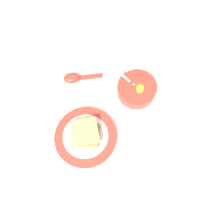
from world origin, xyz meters
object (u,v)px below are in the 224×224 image
egg_bowl (137,89)px  soup_spoon (75,78)px  toast_plate (86,137)px  toast_sandwich (86,134)px

egg_bowl → soup_spoon: egg_bowl is taller
toast_plate → egg_bowl: bearing=-52.0°
egg_bowl → toast_plate: bearing=128.0°
toast_plate → soup_spoon: (0.22, 0.02, 0.00)m
toast_sandwich → soup_spoon: (0.22, 0.03, -0.02)m
soup_spoon → egg_bowl: bearing=-109.4°
egg_bowl → soup_spoon: 0.22m
egg_bowl → toast_sandwich: bearing=128.1°
toast_plate → soup_spoon: bearing=6.5°
toast_sandwich → toast_plate: bearing=123.5°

